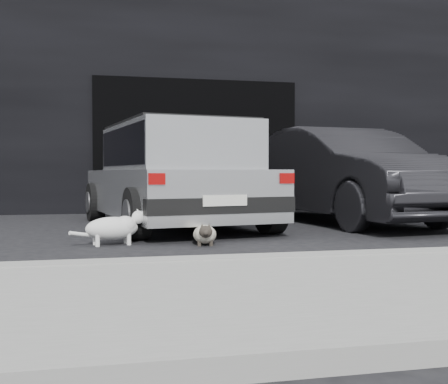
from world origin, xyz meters
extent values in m
plane|color=black|center=(0.00, 0.00, 0.00)|extent=(80.00, 80.00, 0.00)
cube|color=black|center=(1.00, 6.00, 2.50)|extent=(34.00, 4.00, 5.00)
cube|color=black|center=(1.00, 3.99, 1.30)|extent=(4.00, 0.10, 2.60)
cube|color=gray|center=(1.00, -2.60, 0.06)|extent=(18.00, 0.25, 0.12)
cube|color=gray|center=(1.00, -3.80, 0.06)|extent=(18.00, 2.20, 0.11)
cube|color=#B2B4B7|center=(0.13, 1.18, 0.50)|extent=(2.41, 4.21, 0.63)
cube|color=#B2B4B7|center=(0.16, 0.98, 1.13)|extent=(1.98, 2.87, 0.63)
cube|color=black|center=(0.16, 0.98, 1.13)|extent=(1.97, 2.77, 0.51)
cube|color=black|center=(0.45, -0.71, 0.41)|extent=(1.79, 0.46, 0.18)
cube|color=black|center=(-0.19, 3.07, 0.41)|extent=(1.79, 0.46, 0.18)
cube|color=silver|center=(0.46, -0.79, 0.47)|extent=(0.52, 0.10, 0.12)
cube|color=#8C0707|center=(-0.31, -0.92, 0.71)|extent=(0.19, 0.06, 0.12)
cube|color=#8C0707|center=(1.23, -0.66, 0.71)|extent=(0.19, 0.06, 0.12)
cube|color=black|center=(0.16, 0.98, 1.46)|extent=(1.93, 2.61, 0.03)
cylinder|color=black|center=(-0.49, -0.37, 0.31)|extent=(0.32, 0.64, 0.61)
cylinder|color=slate|center=(-0.61, -0.39, 0.31)|extent=(0.08, 0.33, 0.34)
cylinder|color=black|center=(1.22, -0.08, 0.31)|extent=(0.32, 0.64, 0.61)
cylinder|color=slate|center=(1.34, -0.06, 0.31)|extent=(0.08, 0.33, 0.34)
cylinder|color=black|center=(-0.95, 2.39, 0.31)|extent=(0.32, 0.64, 0.61)
cylinder|color=slate|center=(-1.07, 2.37, 0.31)|extent=(0.08, 0.33, 0.34)
cylinder|color=black|center=(0.75, 2.68, 0.31)|extent=(0.32, 0.64, 0.61)
cylinder|color=slate|center=(0.87, 2.70, 0.31)|extent=(0.08, 0.33, 0.34)
imported|color=black|center=(2.84, 1.21, 0.74)|extent=(2.13, 4.67, 1.48)
ellipsoid|color=beige|center=(0.20, -0.92, 0.11)|extent=(0.32, 0.53, 0.19)
ellipsoid|color=beige|center=(0.19, -1.04, 0.13)|extent=(0.25, 0.25, 0.18)
ellipsoid|color=black|center=(0.17, -1.17, 0.17)|extent=(0.16, 0.15, 0.13)
sphere|color=black|center=(0.16, -1.23, 0.16)|extent=(0.06, 0.06, 0.06)
cone|color=black|center=(0.20, -1.16, 0.22)|extent=(0.05, 0.06, 0.07)
cone|color=black|center=(0.13, -1.15, 0.22)|extent=(0.05, 0.06, 0.07)
cylinder|color=black|center=(0.24, -1.07, 0.03)|extent=(0.04, 0.04, 0.06)
cylinder|color=black|center=(0.12, -1.05, 0.03)|extent=(0.04, 0.04, 0.06)
cylinder|color=black|center=(0.29, -0.78, 0.03)|extent=(0.04, 0.04, 0.06)
cylinder|color=black|center=(0.17, -0.76, 0.03)|extent=(0.04, 0.04, 0.06)
cylinder|color=black|center=(0.25, -0.65, 0.08)|extent=(0.09, 0.28, 0.08)
ellipsoid|color=silver|center=(-0.78, -0.74, 0.18)|extent=(0.61, 0.38, 0.25)
ellipsoid|color=silver|center=(-0.64, -0.72, 0.21)|extent=(0.29, 0.29, 0.21)
ellipsoid|color=white|center=(-0.49, -0.69, 0.29)|extent=(0.17, 0.18, 0.14)
sphere|color=white|center=(-0.43, -0.68, 0.28)|extent=(0.06, 0.06, 0.06)
cone|color=white|center=(-0.52, -0.65, 0.36)|extent=(0.07, 0.06, 0.08)
cone|color=white|center=(-0.50, -0.73, 0.36)|extent=(0.07, 0.06, 0.08)
cylinder|color=white|center=(-0.63, -0.64, 0.07)|extent=(0.05, 0.05, 0.14)
cylinder|color=white|center=(-0.60, -0.78, 0.07)|extent=(0.05, 0.05, 0.14)
cylinder|color=white|center=(-0.96, -0.71, 0.07)|extent=(0.05, 0.05, 0.14)
cylinder|color=white|center=(-0.93, -0.84, 0.07)|extent=(0.05, 0.05, 0.14)
cylinder|color=white|center=(-1.08, -0.80, 0.13)|extent=(0.29, 0.19, 0.09)
ellipsoid|color=gray|center=(-0.87, -0.79, 0.21)|extent=(0.23, 0.19, 0.10)
camera|label=1|loc=(-0.94, -6.87, 0.78)|focal=45.00mm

